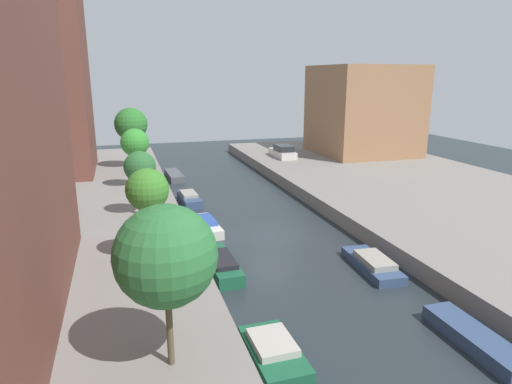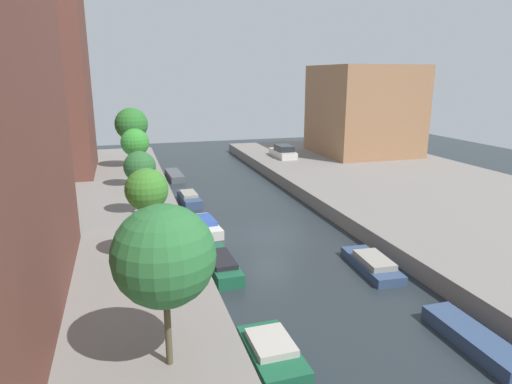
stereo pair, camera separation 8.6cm
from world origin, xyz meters
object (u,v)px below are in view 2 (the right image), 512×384
Objects in this scene: street_tree_2 at (140,168)px; street_tree_3 at (135,143)px; moored_boat_left_4 at (189,199)px; street_tree_0 at (164,256)px; moored_boat_right_1 at (474,339)px; moored_boat_left_2 at (221,264)px; parked_car at (283,152)px; moored_boat_left_3 at (205,226)px; moored_boat_left_5 at (175,175)px; street_tree_4 at (131,124)px; moored_boat_right_2 at (372,264)px; low_block_right at (364,110)px; moored_boat_left_1 at (272,353)px; apartment_tower_far at (25,67)px; street_tree_1 at (147,191)px.

street_tree_3 is (-0.00, 7.54, 0.46)m from street_tree_2.
street_tree_2 is at bearing -125.47° from moored_boat_left_4.
street_tree_2 is at bearing 90.00° from street_tree_0.
moored_boat_left_2 is at bearing 129.54° from moored_boat_right_1.
parked_car is at bearing 64.41° from street_tree_0.
moored_boat_left_3 reaches higher than moored_boat_left_5.
street_tree_4 reaches higher than moored_boat_right_2.
street_tree_0 is 16.04m from street_tree_2.
moored_boat_left_4 reaches higher than moored_boat_right_2.
low_block_right is at bearing 61.59° from moored_boat_right_2.
moored_boat_left_5 is at bearing 89.75° from moored_boat_left_1.
parked_car is (15.88, 17.14, -2.53)m from street_tree_2.
street_tree_3 is 1.03× the size of moored_boat_left_2.
street_tree_4 reaches higher than street_tree_2.
street_tree_3 is (8.53, -8.32, -5.87)m from apartment_tower_far.
street_tree_4 is 28.29m from moored_boat_right_2.
street_tree_1 reaches higher than moored_boat_left_2.
moored_boat_left_2 is (3.44, 8.36, -4.22)m from street_tree_0.
moored_boat_left_4 reaches higher than moored_boat_right_1.
apartment_tower_far is at bearing -177.96° from low_block_right.
moored_boat_right_1 is (7.24, -22.11, -0.08)m from moored_boat_left_4.
low_block_right is 27.23m from street_tree_3.
street_tree_3 reaches higher than parked_car.
street_tree_0 is at bearing -104.59° from moored_boat_left_3.
moored_boat_left_5 is (0.24, 22.06, -0.08)m from moored_boat_left_2.
street_tree_2 is (-25.47, -17.07, -1.80)m from low_block_right.
moored_boat_left_3 is 0.89× the size of moored_boat_left_5.
low_block_right is 29.02m from moored_boat_left_3.
street_tree_2 is at bearing -146.17° from low_block_right.
moored_boat_left_4 is at bearing -135.63° from parked_car.
moored_boat_left_4 is (12.29, -10.58, -10.06)m from apartment_tower_far.
moored_boat_right_1 is (11.00, -0.80, -4.32)m from street_tree_0.
moored_boat_left_4 is at bearing 89.41° from moored_boat_left_1.
low_block_right is at bearing 28.52° from moored_boat_left_4.
street_tree_1 is 14.96m from moored_boat_right_1.
low_block_right is at bearing 66.89° from moored_boat_right_1.
low_block_right is at bearing 52.43° from street_tree_0.
street_tree_3 is (0.00, 15.12, 0.10)m from street_tree_1.
low_block_right reaches higher than moored_boat_left_1.
parked_car is 22.17m from moored_boat_left_3.
moored_boat_left_1 is (12.08, -31.41, -10.08)m from apartment_tower_far.
parked_car is at bearing 12.68° from moored_boat_left_5.
street_tree_4 reaches higher than street_tree_3.
apartment_tower_far is at bearing 173.13° from moored_boat_left_5.
moored_boat_left_1 is (3.55, -7.97, -4.11)m from street_tree_1.
street_tree_1 is 0.99× the size of moored_boat_left_5.
moored_boat_right_2 is at bearing -64.42° from moored_boat_left_4.
moored_boat_left_1 is (3.55, -23.09, -4.21)m from street_tree_3.
low_block_right reaches higher than moored_boat_left_2.
street_tree_4 is 24.27m from moored_boat_left_2.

